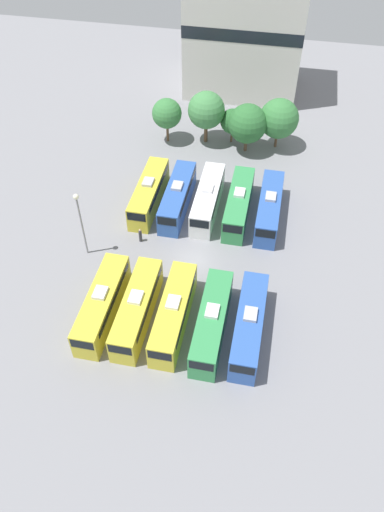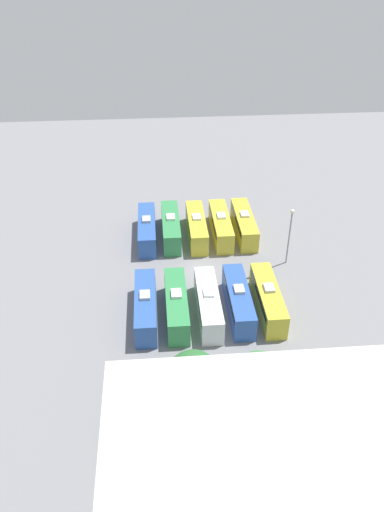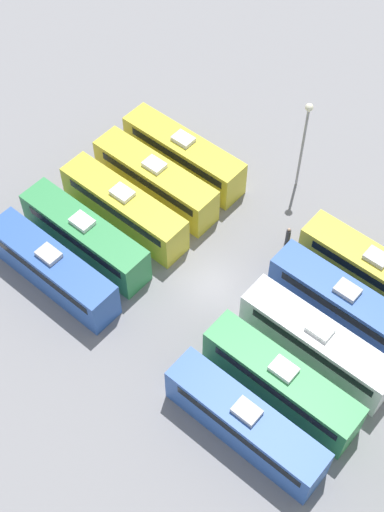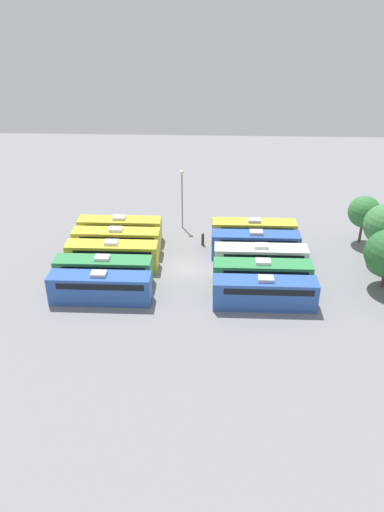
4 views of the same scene
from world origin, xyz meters
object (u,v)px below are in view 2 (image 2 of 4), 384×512
at_px(bus_4, 147,229).
at_px(bus_9, 146,306).
at_px(bus_6, 238,300).
at_px(tree_2, 219,399).
at_px(tree_4, 150,395).
at_px(bus_5, 268,299).
at_px(bus_7, 208,303).
at_px(bus_8, 177,304).
at_px(light_pole, 290,228).
at_px(bus_2, 197,227).
at_px(tree_3, 193,378).
at_px(bus_1, 221,225).
at_px(bus_0, 244,224).
at_px(tree_1, 258,379).
at_px(bus_3, 171,227).
at_px(worker_person, 252,272).
at_px(tree_0, 312,372).

height_order(bus_4, bus_9, same).
relative_size(bus_4, bus_6, 1.00).
relative_size(tree_2, tree_4, 0.70).
height_order(bus_5, bus_7, same).
height_order(bus_8, light_pole, light_pole).
relative_size(light_pole, tree_4, 1.18).
bearing_deg(bus_5, tree_2, 63.11).
xyz_separation_m(bus_2, tree_3, (3.08, 30.95, 2.47)).
distance_m(bus_6, tree_2, 16.24).
height_order(bus_6, bus_8, same).
distance_m(bus_1, bus_4, 10.88).
bearing_deg(bus_1, bus_4, 0.92).
bearing_deg(bus_4, bus_0, -178.71).
relative_size(bus_1, tree_3, 1.58).
distance_m(tree_1, tree_4, 9.89).
xyz_separation_m(bus_3, worker_person, (-10.11, 10.85, -0.91)).
distance_m(bus_7, tree_3, 14.00).
bearing_deg(bus_5, bus_6, -0.52).
bearing_deg(tree_4, bus_8, -101.70).
bearing_deg(bus_3, bus_8, 89.53).
distance_m(bus_0, tree_1, 32.83).
relative_size(bus_4, tree_2, 2.17).
xyz_separation_m(tree_0, tree_4, (15.16, 1.62, 0.07)).
bearing_deg(worker_person, bus_3, -47.02).
relative_size(light_pole, tree_2, 1.67).
height_order(bus_1, bus_3, same).
xyz_separation_m(bus_2, tree_0, (-8.06, 31.15, 2.58)).
xyz_separation_m(bus_6, tree_4, (10.57, 15.61, 2.65)).
distance_m(bus_2, bus_8, 17.81).
height_order(bus_5, tree_3, tree_3).
bearing_deg(worker_person, bus_8, 33.63).
bearing_deg(bus_8, bus_6, -178.24).
xyz_separation_m(bus_1, bus_3, (7.38, -0.17, 0.00)).
distance_m(bus_0, bus_4, 14.36).
xyz_separation_m(tree_0, tree_1, (5.31, 0.98, 0.57)).
bearing_deg(bus_5, bus_4, -50.12).
relative_size(bus_9, tree_3, 1.58).
bearing_deg(bus_1, bus_6, 89.56).
height_order(bus_1, tree_3, tree_3).
height_order(bus_2, tree_0, tree_0).
height_order(bus_2, bus_5, same).
bearing_deg(bus_7, tree_0, 121.03).
bearing_deg(bus_8, tree_0, 131.02).
bearing_deg(bus_2, tree_3, 84.31).
distance_m(bus_1, light_pole, 11.80).
bearing_deg(bus_5, tree_0, 94.21).
height_order(bus_3, tree_2, tree_2).
distance_m(bus_0, tree_4, 36.04).
distance_m(bus_1, tree_3, 31.87).
xyz_separation_m(bus_5, tree_2, (7.88, 15.55, 1.52)).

